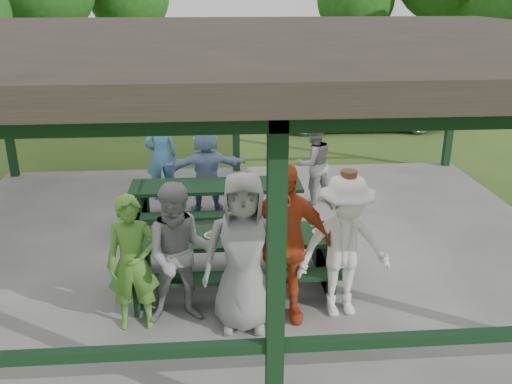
{
  "coord_description": "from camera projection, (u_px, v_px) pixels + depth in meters",
  "views": [
    {
      "loc": [
        -0.47,
        -7.68,
        3.89
      ],
      "look_at": [
        0.11,
        -0.3,
        1.11
      ],
      "focal_mm": 38.0,
      "sensor_mm": 36.0,
      "label": 1
    }
  ],
  "objects": [
    {
      "name": "ground",
      "position": [
        247.0,
        251.0,
        8.57
      ],
      "size": [
        90.0,
        90.0,
        0.0
      ],
      "primitive_type": "plane",
      "color": "#35581B",
      "rests_on": "ground"
    },
    {
      "name": "concrete_slab",
      "position": [
        247.0,
        248.0,
        8.55
      ],
      "size": [
        10.0,
        8.0,
        0.1
      ],
      "primitive_type": "cube",
      "color": "slate",
      "rests_on": "ground"
    },
    {
      "name": "pavilion_structure",
      "position": [
        246.0,
        45.0,
        7.46
      ],
      "size": [
        10.6,
        8.6,
        3.24
      ],
      "color": "black",
      "rests_on": "concrete_slab"
    },
    {
      "name": "picnic_table_near",
      "position": [
        234.0,
        253.0,
        7.23
      ],
      "size": [
        2.81,
        1.39,
        0.75
      ],
      "color": "black",
      "rests_on": "concrete_slab"
    },
    {
      "name": "picnic_table_far",
      "position": [
        217.0,
        199.0,
        9.08
      ],
      "size": [
        2.84,
        1.39,
        0.75
      ],
      "color": "black",
      "rests_on": "concrete_slab"
    },
    {
      "name": "table_setting",
      "position": [
        250.0,
        231.0,
        7.16
      ],
      "size": [
        2.39,
        0.45,
        0.1
      ],
      "color": "white",
      "rests_on": "picnic_table_near"
    },
    {
      "name": "contestant_green",
      "position": [
        133.0,
        263.0,
        6.23
      ],
      "size": [
        0.62,
        0.43,
        1.65
      ],
      "primitive_type": "imported",
      "rotation": [
        0.0,
        0.0,
        0.05
      ],
      "color": "#4B862D",
      "rests_on": "concrete_slab"
    },
    {
      "name": "contestant_grey_left",
      "position": [
        180.0,
        255.0,
        6.31
      ],
      "size": [
        0.9,
        0.73,
        1.76
      ],
      "primitive_type": "imported",
      "rotation": [
        0.0,
        0.0,
        0.07
      ],
      "color": "gray",
      "rests_on": "concrete_slab"
    },
    {
      "name": "contestant_grey_mid",
      "position": [
        243.0,
        253.0,
        6.18
      ],
      "size": [
        0.98,
        0.67,
        1.93
      ],
      "primitive_type": "imported",
      "rotation": [
        0.0,
        0.0,
        -0.07
      ],
      "color": "gray",
      "rests_on": "concrete_slab"
    },
    {
      "name": "contestant_red",
      "position": [
        282.0,
        244.0,
        6.33
      ],
      "size": [
        1.19,
        0.56,
        1.99
      ],
      "primitive_type": "imported",
      "rotation": [
        0.0,
        0.0,
        0.07
      ],
      "color": "#B9421C",
      "rests_on": "concrete_slab"
    },
    {
      "name": "contestant_white_fedora",
      "position": [
        344.0,
        247.0,
        6.46
      ],
      "size": [
        1.23,
        0.8,
        1.86
      ],
      "rotation": [
        0.0,
        0.0,
        0.11
      ],
      "color": "silver",
      "rests_on": "concrete_slab"
    },
    {
      "name": "spectator_lblue",
      "position": [
        206.0,
        169.0,
        9.62
      ],
      "size": [
        1.5,
        0.6,
        1.58
      ],
      "primitive_type": "imported",
      "rotation": [
        0.0,
        0.0,
        3.23
      ],
      "color": "#829FC9",
      "rests_on": "concrete_slab"
    },
    {
      "name": "spectator_blue",
      "position": [
        161.0,
        156.0,
        10.19
      ],
      "size": [
        0.69,
        0.54,
        1.67
      ],
      "primitive_type": "imported",
      "rotation": [
        0.0,
        0.0,
        3.4
      ],
      "color": "teal",
      "rests_on": "concrete_slab"
    },
    {
      "name": "spectator_grey",
      "position": [
        313.0,
        163.0,
        9.99
      ],
      "size": [
        0.92,
        0.83,
        1.54
      ],
      "primitive_type": "imported",
      "rotation": [
        0.0,
        0.0,
        3.53
      ],
      "color": "gray",
      "rests_on": "concrete_slab"
    },
    {
      "name": "pickup_truck",
      "position": [
        361.0,
        103.0,
        16.13
      ],
      "size": [
        5.21,
        2.5,
        1.43
      ],
      "primitive_type": "imported",
      "rotation": [
        0.0,
        0.0,
        1.55
      ],
      "color": "silver",
      "rests_on": "ground"
    },
    {
      "name": "farm_trailer",
      "position": [
        114.0,
        103.0,
        16.43
      ],
      "size": [
        3.65,
        2.38,
        1.28
      ],
      "rotation": [
        0.0,
        0.0,
        -0.37
      ],
      "color": "navy",
      "rests_on": "ground"
    }
  ]
}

